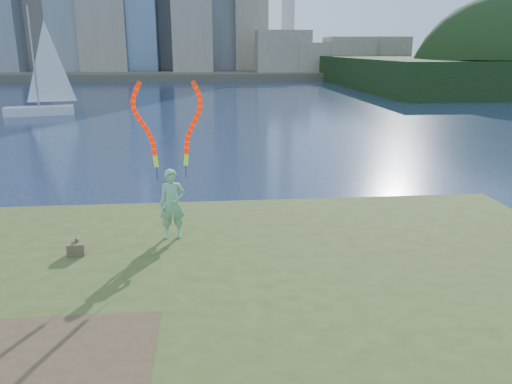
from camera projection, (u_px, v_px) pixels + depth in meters
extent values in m
plane|color=#1B2944|center=(198.00, 304.00, 10.72)|extent=(320.00, 320.00, 0.00)
cube|color=#3B4B1A|center=(196.00, 369.00, 8.28)|extent=(20.00, 18.00, 0.30)
cube|color=#3B4B1A|center=(196.00, 346.00, 8.50)|extent=(17.00, 15.00, 0.30)
cube|color=#3B4B1A|center=(196.00, 327.00, 8.62)|extent=(14.00, 12.00, 0.30)
cube|color=#47331E|center=(41.00, 369.00, 7.23)|extent=(3.20, 3.00, 0.02)
cube|color=#484334|center=(205.00, 72.00, 101.39)|extent=(320.00, 40.00, 1.20)
imported|color=#148028|center=(172.00, 204.00, 12.06)|extent=(0.67, 0.48, 1.72)
cylinder|color=black|center=(157.00, 173.00, 11.89)|extent=(0.02, 0.02, 0.30)
cylinder|color=black|center=(186.00, 171.00, 12.03)|extent=(0.02, 0.02, 0.30)
cube|color=#4E4929|center=(76.00, 249.00, 11.22)|extent=(0.40, 0.28, 0.27)
cylinder|color=#4E4929|center=(77.00, 239.00, 11.35)|extent=(0.11, 0.26, 0.09)
cube|color=silver|center=(40.00, 111.00, 40.87)|extent=(5.57, 2.94, 0.74)
cylinder|color=gray|center=(33.00, 59.00, 39.72)|extent=(0.15, 0.15, 8.09)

